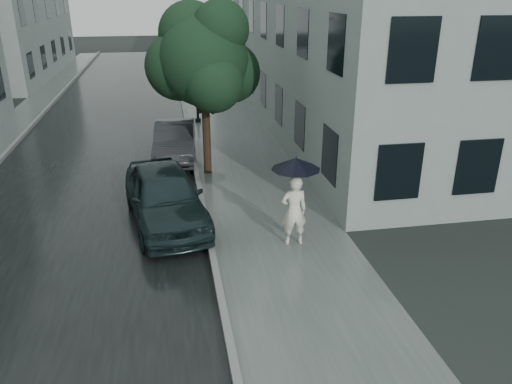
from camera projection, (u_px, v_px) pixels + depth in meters
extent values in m
plane|color=black|center=(284.00, 268.00, 11.40)|extent=(120.00, 120.00, 0.00)
cube|color=slate|center=(229.00, 130.00, 22.36)|extent=(3.50, 60.00, 0.01)
cube|color=slate|center=(188.00, 130.00, 22.03)|extent=(0.15, 60.00, 0.15)
cube|color=black|center=(106.00, 136.00, 21.49)|extent=(6.85, 60.00, 0.00)
cube|color=slate|center=(20.00, 138.00, 20.89)|extent=(0.15, 60.00, 0.15)
cube|color=gray|center=(302.00, 14.00, 28.32)|extent=(7.00, 36.00, 9.00)
cube|color=black|center=(242.00, 15.00, 27.75)|extent=(0.08, 32.40, 7.20)
cube|color=black|center=(48.00, 16.00, 35.48)|extent=(0.08, 16.20, 6.40)
imported|color=silver|center=(294.00, 211.00, 12.17)|extent=(0.65, 0.43, 1.78)
cylinder|color=black|center=(295.00, 188.00, 11.98)|extent=(0.02, 0.02, 0.96)
cone|color=black|center=(296.00, 164.00, 11.74)|extent=(1.54, 1.54, 0.28)
cylinder|color=black|center=(296.00, 157.00, 11.68)|extent=(0.02, 0.02, 0.08)
cylinder|color=black|center=(295.00, 207.00, 12.17)|extent=(0.03, 0.03, 0.06)
cylinder|color=#332619|center=(207.00, 135.00, 16.78)|extent=(0.27, 0.27, 2.66)
sphere|color=#193720|center=(204.00, 61.00, 15.85)|extent=(2.87, 2.87, 2.87)
sphere|color=#193720|center=(230.00, 73.00, 16.47)|extent=(1.98, 1.98, 1.98)
sphere|color=#193720|center=(179.00, 66.00, 16.21)|extent=(2.21, 2.21, 2.21)
sphere|color=#193720|center=(213.00, 83.00, 15.39)|extent=(1.87, 1.87, 1.87)
sphere|color=#193720|center=(191.00, 34.00, 16.10)|extent=(2.10, 2.10, 2.10)
sphere|color=#193720|center=(221.00, 29.00, 15.37)|extent=(1.78, 1.78, 1.78)
cylinder|color=black|center=(196.00, 73.00, 22.78)|extent=(0.12, 0.12, 4.59)
cylinder|color=black|center=(198.00, 120.00, 23.62)|extent=(0.28, 0.28, 0.20)
cylinder|color=black|center=(188.00, 20.00, 21.87)|extent=(0.50, 0.09, 0.08)
sphere|color=silver|center=(181.00, 22.00, 21.84)|extent=(0.32, 0.32, 0.32)
imported|color=black|center=(165.00, 196.00, 13.33)|extent=(2.56, 4.80, 1.55)
imported|color=#27292D|center=(175.00, 141.00, 18.47)|extent=(1.70, 4.16, 1.34)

